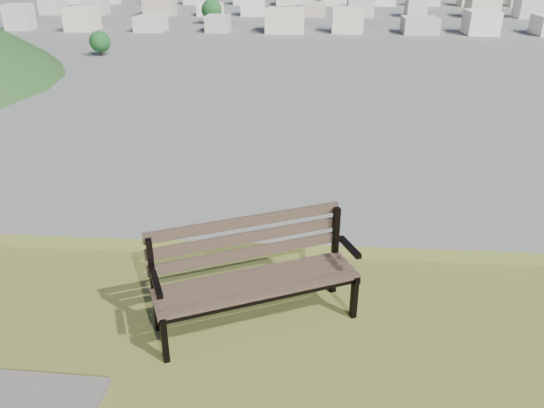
{
  "coord_description": "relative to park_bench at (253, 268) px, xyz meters",
  "views": [
    {
      "loc": [
        -0.74,
        -1.26,
        28.25
      ],
      "look_at": [
        -1.16,
        4.78,
        25.3
      ],
      "focal_mm": 35.0,
      "sensor_mm": 36.0,
      "label": 1
    }
  ],
  "objects": [
    {
      "name": "park_bench",
      "position": [
        0.0,
        0.0,
        0.0
      ],
      "size": [
        1.97,
        1.31,
        0.99
      ],
      "rotation": [
        0.0,
        0.0,
        0.41
      ],
      "color": "#483629",
      "rests_on": "hilltop_mesa"
    }
  ]
}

